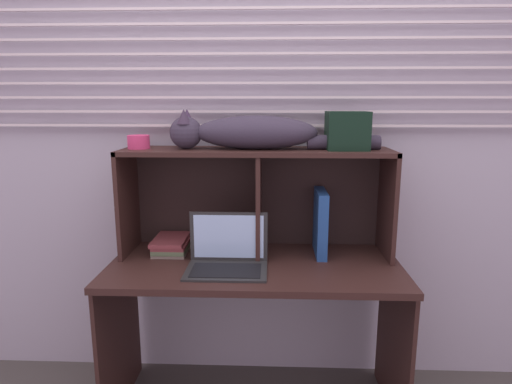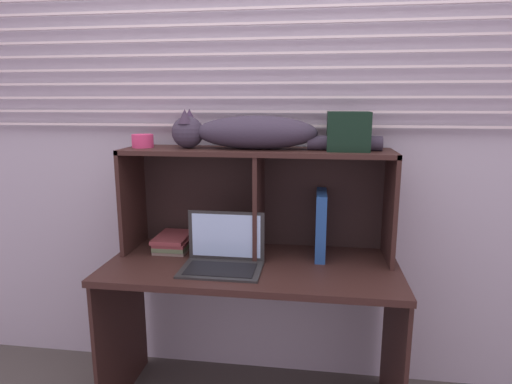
{
  "view_description": "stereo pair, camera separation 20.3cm",
  "coord_description": "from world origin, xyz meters",
  "px_view_note": "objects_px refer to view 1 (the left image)",
  "views": [
    {
      "loc": [
        0.08,
        -1.67,
        1.47
      ],
      "look_at": [
        0.0,
        0.35,
        1.05
      ],
      "focal_mm": 30.29,
      "sensor_mm": 36.0,
      "label": 1
    },
    {
      "loc": [
        0.28,
        -1.66,
        1.47
      ],
      "look_at": [
        0.0,
        0.35,
        1.05
      ],
      "focal_mm": 30.29,
      "sensor_mm": 36.0,
      "label": 2
    }
  ],
  "objects_px": {
    "small_basket": "(139,142)",
    "cat": "(250,133)",
    "laptop": "(227,257)",
    "binder_upright": "(320,222)",
    "storage_box": "(347,131)",
    "book_stack": "(172,245)"
  },
  "relations": [
    {
      "from": "laptop",
      "to": "cat",
      "type": "bearing_deg",
      "value": 66.65
    },
    {
      "from": "book_stack",
      "to": "cat",
      "type": "bearing_deg",
      "value": 0.04
    },
    {
      "from": "cat",
      "to": "binder_upright",
      "type": "height_order",
      "value": "cat"
    },
    {
      "from": "small_basket",
      "to": "storage_box",
      "type": "distance_m",
      "value": 0.98
    },
    {
      "from": "cat",
      "to": "binder_upright",
      "type": "distance_m",
      "value": 0.55
    },
    {
      "from": "cat",
      "to": "small_basket",
      "type": "xyz_separation_m",
      "value": [
        -0.53,
        0.0,
        -0.04
      ]
    },
    {
      "from": "small_basket",
      "to": "storage_box",
      "type": "relative_size",
      "value": 0.55
    },
    {
      "from": "cat",
      "to": "laptop",
      "type": "xyz_separation_m",
      "value": [
        -0.09,
        -0.21,
        -0.54
      ]
    },
    {
      "from": "binder_upright",
      "to": "book_stack",
      "type": "xyz_separation_m",
      "value": [
        -0.73,
        -0.0,
        -0.12
      ]
    },
    {
      "from": "laptop",
      "to": "storage_box",
      "type": "height_order",
      "value": "storage_box"
    },
    {
      "from": "laptop",
      "to": "book_stack",
      "type": "distance_m",
      "value": 0.36
    },
    {
      "from": "cat",
      "to": "binder_upright",
      "type": "bearing_deg",
      "value": 0.0
    },
    {
      "from": "binder_upright",
      "to": "small_basket",
      "type": "xyz_separation_m",
      "value": [
        -0.87,
        0.0,
        0.39
      ]
    },
    {
      "from": "binder_upright",
      "to": "book_stack",
      "type": "relative_size",
      "value": 1.29
    },
    {
      "from": "laptop",
      "to": "small_basket",
      "type": "height_order",
      "value": "small_basket"
    },
    {
      "from": "laptop",
      "to": "small_basket",
      "type": "bearing_deg",
      "value": 154.49
    },
    {
      "from": "small_basket",
      "to": "storage_box",
      "type": "height_order",
      "value": "storage_box"
    },
    {
      "from": "small_basket",
      "to": "cat",
      "type": "bearing_deg",
      "value": -0.0
    },
    {
      "from": "cat",
      "to": "small_basket",
      "type": "relative_size",
      "value": 9.48
    },
    {
      "from": "binder_upright",
      "to": "storage_box",
      "type": "distance_m",
      "value": 0.45
    },
    {
      "from": "cat",
      "to": "book_stack",
      "type": "relative_size",
      "value": 4.01
    },
    {
      "from": "cat",
      "to": "book_stack",
      "type": "distance_m",
      "value": 0.67
    }
  ]
}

